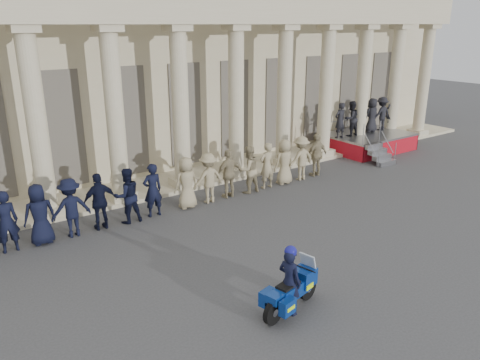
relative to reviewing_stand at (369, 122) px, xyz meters
The scene contains 6 objects.
ground 14.55m from the reviewing_stand, 147.33° to the right, with size 90.00×90.00×0.00m, color #3A3A3C.
building 14.35m from the reviewing_stand, 150.38° to the left, with size 40.00×12.50×9.00m.
officer_rank 14.33m from the reviewing_stand, behind, with size 18.82×0.71×1.87m.
reviewing_stand is the anchor object (origin of this frame).
motorcycle 15.66m from the reviewing_stand, 146.27° to the right, with size 1.89×0.94×1.23m.
rider 15.74m from the reviewing_stand, 146.40° to the right, with size 0.50×0.65×1.69m.
Camera 1 is at (-7.20, -7.75, 6.30)m, focal length 35.00 mm.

